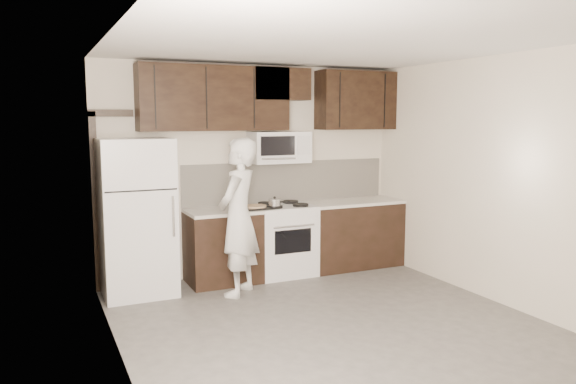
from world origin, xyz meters
TOP-DOWN VIEW (x-y plane):
  - floor at (0.00, 0.00)m, footprint 4.50×4.50m
  - back_wall at (0.00, 2.25)m, footprint 4.00×0.00m
  - ceiling at (0.00, 0.00)m, footprint 4.50×4.50m
  - counter_run at (0.60, 1.94)m, footprint 2.95×0.64m
  - stove at (0.30, 1.94)m, footprint 0.76×0.66m
  - backsplash at (0.50, 2.24)m, footprint 2.90×0.02m
  - upper_cabinets at (0.21, 2.08)m, footprint 3.48×0.35m
  - microwave at (0.30, 2.06)m, footprint 0.76×0.42m
  - refrigerator at (-1.55, 1.89)m, footprint 0.80×0.76m
  - door_trim at (-1.92, 2.21)m, footprint 0.50×0.08m
  - saucepan at (0.12, 1.79)m, footprint 0.26×0.15m
  - baking_tray at (-0.13, 1.84)m, footprint 0.42×0.32m
  - pizza at (-0.13, 1.84)m, footprint 0.29×0.29m
  - person at (-0.50, 1.40)m, footprint 0.76×0.78m

SIDE VIEW (x-z plane):
  - floor at x=0.00m, z-range 0.00..0.00m
  - counter_run at x=0.60m, z-range 0.00..0.91m
  - stove at x=0.30m, z-range -0.01..0.93m
  - refrigerator at x=-1.55m, z-range 0.00..1.80m
  - person at x=-0.50m, z-range 0.00..1.80m
  - baking_tray at x=-0.13m, z-range 0.91..0.93m
  - pizza at x=-0.13m, z-range 0.93..0.95m
  - saucepan at x=0.12m, z-range 0.90..1.04m
  - backsplash at x=0.50m, z-range 0.91..1.45m
  - door_trim at x=-1.92m, z-range 0.19..2.31m
  - back_wall at x=0.00m, z-range -0.65..3.35m
  - microwave at x=0.30m, z-range 1.45..1.85m
  - upper_cabinets at x=0.21m, z-range 1.89..2.67m
  - ceiling at x=0.00m, z-range 2.70..2.70m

